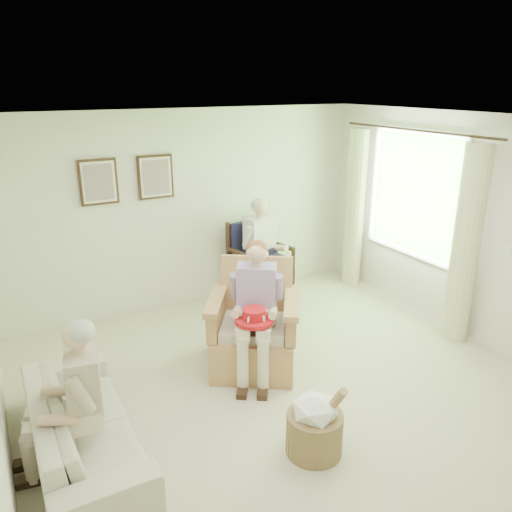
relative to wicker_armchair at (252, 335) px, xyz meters
name	(u,v)px	position (x,y,z in m)	size (l,w,h in m)	color
floor	(301,402)	(0.10, -0.82, -0.36)	(5.50, 5.50, 0.00)	beige
back_wall	(190,209)	(0.10, 1.93, 0.94)	(5.00, 0.04, 2.60)	silver
right_wall	(495,236)	(2.60, -0.82, 0.94)	(0.04, 5.50, 2.60)	silver
ceiling	(311,123)	(0.10, -0.82, 2.24)	(5.00, 5.50, 0.02)	white
window	(414,191)	(2.56, 0.38, 1.23)	(0.13, 2.50, 1.63)	#2D6B23
curtain_left	(466,246)	(2.43, -0.60, 0.79)	(0.34, 0.34, 2.30)	beige
curtain_right	(354,209)	(2.43, 1.36, 0.79)	(0.34, 0.34, 2.30)	beige
framed_print_left	(99,182)	(-1.05, 1.89, 1.42)	(0.45, 0.05, 0.55)	#382114
framed_print_right	(156,177)	(-0.35, 1.89, 1.42)	(0.45, 0.05, 0.55)	#382114
wicker_armchair	(252,335)	(0.00, 0.00, 0.00)	(0.89, 0.88, 1.13)	tan
wood_armchair	(257,258)	(0.90, 1.53, 0.24)	(0.71, 0.67, 1.10)	black
sofa	(83,425)	(-1.85, -0.55, -0.08)	(0.75, 1.91, 0.56)	beige
person_wicker	(259,300)	(0.00, -0.15, 0.47)	(0.40, 0.62, 1.39)	beige
person_dark	(264,244)	(0.90, 1.35, 0.50)	(0.40, 0.63, 1.43)	#1C1A39
person_sofa	(80,392)	(-1.85, -0.70, 0.33)	(0.42, 0.62, 1.23)	beige
red_hat	(254,317)	(-0.14, -0.31, 0.38)	(0.38, 0.38, 0.14)	#B41219
hatbox	(315,424)	(-0.18, -1.43, -0.09)	(0.58, 0.58, 0.68)	tan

